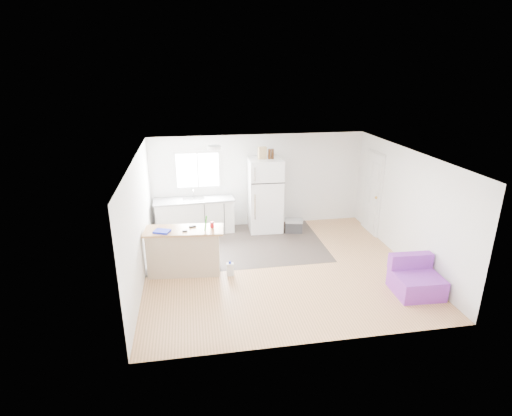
{
  "coord_description": "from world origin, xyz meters",
  "views": [
    {
      "loc": [
        -1.73,
        -7.35,
        4.0
      ],
      "look_at": [
        -0.37,
        0.7,
        1.1
      ],
      "focal_mm": 28.0,
      "sensor_mm": 36.0,
      "label": 1
    }
  ],
  "objects_px": {
    "kitchen_cabinets": "(195,216)",
    "bottle_right": "(273,154)",
    "blue_tray": "(162,231)",
    "red_cup": "(212,225)",
    "purple_seat": "(415,280)",
    "cooler": "(294,226)",
    "bottle_left": "(269,154)",
    "mop": "(200,265)",
    "cardboard_box": "(262,153)",
    "cleaner_jug": "(230,269)",
    "peninsula": "(184,251)",
    "refrigerator": "(265,195)"
  },
  "relations": [
    {
      "from": "kitchen_cabinets",
      "to": "cooler",
      "type": "height_order",
      "value": "kitchen_cabinets"
    },
    {
      "from": "purple_seat",
      "to": "cleaner_jug",
      "type": "distance_m",
      "value": 3.55
    },
    {
      "from": "kitchen_cabinets",
      "to": "blue_tray",
      "type": "xyz_separation_m",
      "value": [
        -0.66,
        -2.18,
        0.52
      ]
    },
    {
      "from": "refrigerator",
      "to": "purple_seat",
      "type": "distance_m",
      "value": 4.17
    },
    {
      "from": "mop",
      "to": "bottle_left",
      "type": "distance_m",
      "value": 3.3
    },
    {
      "from": "cardboard_box",
      "to": "bottle_right",
      "type": "distance_m",
      "value": 0.25
    },
    {
      "from": "kitchen_cabinets",
      "to": "blue_tray",
      "type": "relative_size",
      "value": 6.72
    },
    {
      "from": "kitchen_cabinets",
      "to": "mop",
      "type": "xyz_separation_m",
      "value": [
        0.05,
        -2.26,
        -0.22
      ]
    },
    {
      "from": "kitchen_cabinets",
      "to": "purple_seat",
      "type": "relative_size",
      "value": 2.36
    },
    {
      "from": "red_cup",
      "to": "purple_seat",
      "type": "bearing_deg",
      "value": -22.15
    },
    {
      "from": "purple_seat",
      "to": "mop",
      "type": "relative_size",
      "value": 0.66
    },
    {
      "from": "cleaner_jug",
      "to": "bottle_right",
      "type": "height_order",
      "value": "bottle_right"
    },
    {
      "from": "cleaner_jug",
      "to": "purple_seat",
      "type": "bearing_deg",
      "value": -17.7
    },
    {
      "from": "purple_seat",
      "to": "mop",
      "type": "xyz_separation_m",
      "value": [
        -3.93,
        1.32,
        -0.02
      ]
    },
    {
      "from": "refrigerator",
      "to": "cardboard_box",
      "type": "relative_size",
      "value": 6.21
    },
    {
      "from": "bottle_left",
      "to": "red_cup",
      "type": "bearing_deg",
      "value": -128.64
    },
    {
      "from": "peninsula",
      "to": "cardboard_box",
      "type": "relative_size",
      "value": 5.36
    },
    {
      "from": "refrigerator",
      "to": "blue_tray",
      "type": "distance_m",
      "value": 3.21
    },
    {
      "from": "refrigerator",
      "to": "cleaner_jug",
      "type": "height_order",
      "value": "refrigerator"
    },
    {
      "from": "kitchen_cabinets",
      "to": "mop",
      "type": "height_order",
      "value": "mop"
    },
    {
      "from": "red_cup",
      "to": "cardboard_box",
      "type": "bearing_deg",
      "value": 55.1
    },
    {
      "from": "bottle_left",
      "to": "peninsula",
      "type": "bearing_deg",
      "value": -137.62
    },
    {
      "from": "blue_tray",
      "to": "cleaner_jug",
      "type": "bearing_deg",
      "value": -8.62
    },
    {
      "from": "cooler",
      "to": "bottle_left",
      "type": "bearing_deg",
      "value": 169.72
    },
    {
      "from": "purple_seat",
      "to": "bottle_right",
      "type": "bearing_deg",
      "value": 123.06
    },
    {
      "from": "mop",
      "to": "bottle_left",
      "type": "relative_size",
      "value": 5.2
    },
    {
      "from": "cooler",
      "to": "mop",
      "type": "height_order",
      "value": "mop"
    },
    {
      "from": "refrigerator",
      "to": "blue_tray",
      "type": "bearing_deg",
      "value": -137.71
    },
    {
      "from": "kitchen_cabinets",
      "to": "bottle_right",
      "type": "distance_m",
      "value": 2.49
    },
    {
      "from": "cleaner_jug",
      "to": "bottle_left",
      "type": "distance_m",
      "value": 3.15
    },
    {
      "from": "bottle_right",
      "to": "mop",
      "type": "bearing_deg",
      "value": -131.98
    },
    {
      "from": "bottle_right",
      "to": "cooler",
      "type": "bearing_deg",
      "value": -25.99
    },
    {
      "from": "red_cup",
      "to": "bottle_right",
      "type": "bearing_deg",
      "value": 50.02
    },
    {
      "from": "peninsula",
      "to": "cleaner_jug",
      "type": "height_order",
      "value": "peninsula"
    },
    {
      "from": "refrigerator",
      "to": "red_cup",
      "type": "xyz_separation_m",
      "value": [
        -1.47,
        -2.0,
        0.08
      ]
    },
    {
      "from": "blue_tray",
      "to": "red_cup",
      "type": "bearing_deg",
      "value": 5.09
    },
    {
      "from": "peninsula",
      "to": "cardboard_box",
      "type": "xyz_separation_m",
      "value": [
        1.97,
        1.99,
        1.53
      ]
    },
    {
      "from": "mop",
      "to": "red_cup",
      "type": "distance_m",
      "value": 0.85
    },
    {
      "from": "kitchen_cabinets",
      "to": "cooler",
      "type": "xyz_separation_m",
      "value": [
        2.48,
        -0.41,
        -0.28
      ]
    },
    {
      "from": "peninsula",
      "to": "blue_tray",
      "type": "xyz_separation_m",
      "value": [
        -0.39,
        -0.08,
        0.49
      ]
    },
    {
      "from": "kitchen_cabinets",
      "to": "mop",
      "type": "distance_m",
      "value": 2.28
    },
    {
      "from": "kitchen_cabinets",
      "to": "cooler",
      "type": "bearing_deg",
      "value": -12.83
    },
    {
      "from": "kitchen_cabinets",
      "to": "bottle_left",
      "type": "relative_size",
      "value": 8.06
    },
    {
      "from": "bottle_left",
      "to": "bottle_right",
      "type": "relative_size",
      "value": 1.0
    },
    {
      "from": "blue_tray",
      "to": "cardboard_box",
      "type": "xyz_separation_m",
      "value": [
        2.36,
        2.07,
        1.04
      ]
    },
    {
      "from": "kitchen_cabinets",
      "to": "peninsula",
      "type": "relative_size",
      "value": 1.25
    },
    {
      "from": "purple_seat",
      "to": "cardboard_box",
      "type": "height_order",
      "value": "cardboard_box"
    },
    {
      "from": "blue_tray",
      "to": "cardboard_box",
      "type": "relative_size",
      "value": 1.0
    },
    {
      "from": "cleaner_jug",
      "to": "red_cup",
      "type": "xyz_separation_m",
      "value": [
        -0.31,
        0.28,
        0.88
      ]
    },
    {
      "from": "kitchen_cabinets",
      "to": "bottle_right",
      "type": "relative_size",
      "value": 8.06
    }
  ]
}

